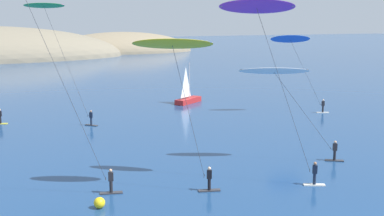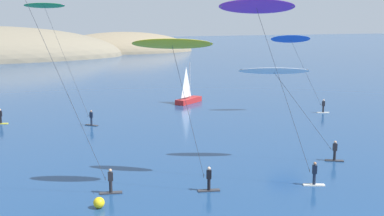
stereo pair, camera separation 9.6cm
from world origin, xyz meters
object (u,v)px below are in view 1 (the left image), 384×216
(sailboat_near, at_px, (189,98))
(kitesurfer_yellow, at_px, (175,54))
(kitesurfer_black, at_px, (27,0))
(kitesurfer_purple, at_px, (261,20))
(kitesurfer_white, at_px, (279,77))
(kitesurfer_blue, at_px, (293,44))
(marker_buoy, at_px, (99,203))
(kitesurfer_green, at_px, (48,15))

(sailboat_near, xyz_separation_m, kitesurfer_yellow, (-15.25, -31.85, 8.63))
(kitesurfer_yellow, bearing_deg, kitesurfer_black, 165.65)
(kitesurfer_black, height_order, kitesurfer_yellow, kitesurfer_black)
(kitesurfer_purple, distance_m, kitesurfer_white, 7.23)
(kitesurfer_black, distance_m, kitesurfer_yellow, 9.63)
(kitesurfer_black, xyz_separation_m, kitesurfer_purple, (14.81, -2.94, -1.21))
(kitesurfer_yellow, distance_m, kitesurfer_blue, 30.78)
(kitesurfer_purple, xyz_separation_m, marker_buoy, (-11.59, -0.31, -11.07))
(kitesurfer_yellow, bearing_deg, kitesurfer_purple, -6.61)
(kitesurfer_white, height_order, marker_buoy, kitesurfer_white)
(kitesurfer_black, distance_m, kitesurfer_green, 23.83)
(kitesurfer_green, bearing_deg, marker_buoy, -92.64)
(kitesurfer_green, distance_m, marker_buoy, 29.10)
(kitesurfer_black, distance_m, kitesurfer_blue, 37.03)
(kitesurfer_green, relative_size, kitesurfer_yellow, 1.28)
(kitesurfer_blue, relative_size, marker_buoy, 13.91)
(kitesurfer_purple, xyz_separation_m, kitesurfer_blue, (17.59, 20.39, -2.90))
(kitesurfer_white, bearing_deg, kitesurfer_black, -177.40)
(sailboat_near, relative_size, kitesurfer_white, 0.69)
(kitesurfer_purple, bearing_deg, kitesurfer_black, 168.77)
(sailboat_near, xyz_separation_m, kitesurfer_white, (-4.99, -28.75, 6.28))
(kitesurfer_green, bearing_deg, kitesurfer_purple, -68.53)
(kitesurfer_purple, distance_m, kitesurfer_blue, 27.09)
(kitesurfer_yellow, height_order, marker_buoy, kitesurfer_yellow)
(kitesurfer_black, distance_m, kitesurfer_white, 19.87)
(kitesurfer_yellow, distance_m, marker_buoy, 10.54)
(sailboat_near, relative_size, marker_buoy, 8.14)
(kitesurfer_black, height_order, kitesurfer_white, kitesurfer_black)
(kitesurfer_blue, bearing_deg, kitesurfer_purple, -130.78)
(kitesurfer_blue, bearing_deg, kitesurfer_white, -128.90)
(kitesurfer_green, height_order, kitesurfer_white, kitesurfer_green)
(kitesurfer_white, bearing_deg, kitesurfer_yellow, -163.19)
(kitesurfer_green, bearing_deg, kitesurfer_black, -100.76)
(kitesurfer_black, relative_size, marker_buoy, 20.52)
(kitesurfer_white, relative_size, kitesurfer_blue, 0.85)
(kitesurfer_yellow, bearing_deg, sailboat_near, 64.41)
(kitesurfer_black, bearing_deg, marker_buoy, -45.31)
(kitesurfer_black, relative_size, kitesurfer_purple, 1.11)
(kitesurfer_green, xyz_separation_m, kitesurfer_purple, (10.36, -26.34, -0.55))
(marker_buoy, bearing_deg, kitesurfer_white, 14.60)
(kitesurfer_black, relative_size, kitesurfer_yellow, 1.38)
(kitesurfer_black, height_order, kitesurfer_green, kitesurfer_black)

